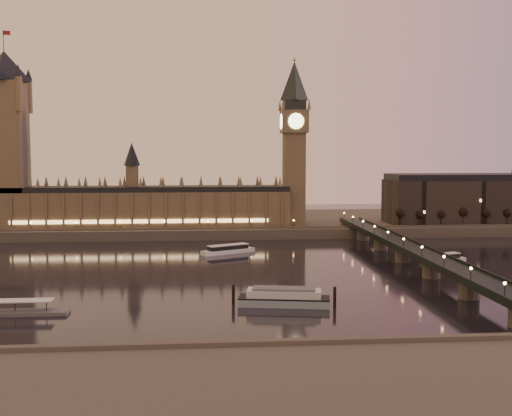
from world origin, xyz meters
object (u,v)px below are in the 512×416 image
at_px(cruise_boat_a, 228,250).
at_px(cruise_boat_b, 443,258).
at_px(pontoon_pier, 2,311).
at_px(moored_barge, 284,297).

distance_m(cruise_boat_a, cruise_boat_b, 106.93).
bearing_deg(cruise_boat_a, pontoon_pier, -150.85).
bearing_deg(cruise_boat_b, moored_barge, -154.41).
bearing_deg(cruise_boat_b, pontoon_pier, -171.78).
xyz_separation_m(moored_barge, pontoon_pier, (-92.86, -4.67, -1.58)).
xyz_separation_m(cruise_boat_a, pontoon_pier, (-78.31, -118.28, -0.84)).
distance_m(cruise_boat_b, moored_barge, 117.26).
relative_size(cruise_boat_b, pontoon_pier, 0.56).
bearing_deg(moored_barge, cruise_boat_a, 107.42).
distance_m(cruise_boat_a, moored_barge, 114.54).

